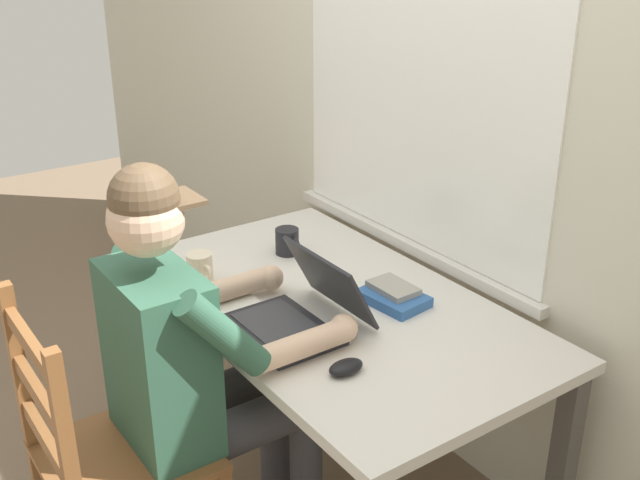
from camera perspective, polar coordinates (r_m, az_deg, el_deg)
back_wall at (r=2.44m, az=10.25°, el=11.06°), size 6.00×0.08×2.60m
desk at (r=2.39m, az=0.86°, el=-6.42°), size 1.39×0.80×0.70m
seated_person at (r=2.12m, az=-9.17°, el=-8.51°), size 0.50×0.60×1.26m
wooden_chair at (r=2.17m, az=-15.67°, el=-15.57°), size 0.42×0.42×0.95m
laptop at (r=2.19m, az=-1.42°, el=-5.24°), size 0.33×0.34×0.21m
computer_mouse at (r=2.00m, az=1.94°, el=-9.45°), size 0.06×0.10×0.03m
coffee_mug_white at (r=2.47m, az=-8.92°, el=-2.08°), size 0.12×0.08×0.10m
coffee_mug_dark at (r=2.65m, az=-2.44°, el=-0.11°), size 0.12×0.08×0.09m
book_stack_main at (r=2.34m, az=5.49°, el=-4.15°), size 0.21×0.16×0.05m
paper_pile_near_laptop at (r=2.27m, az=-5.85°, el=-5.54°), size 0.27×0.17×0.01m
paper_pile_back_corner at (r=2.23m, az=-2.73°, el=-6.17°), size 0.27×0.20×0.00m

